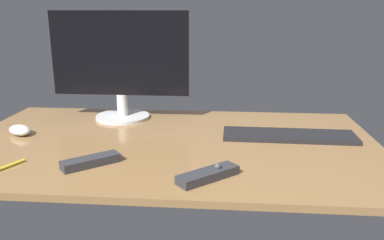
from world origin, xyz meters
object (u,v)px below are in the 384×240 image
object	(u,v)px
monitor	(120,63)
keyboard	(289,135)
tv_remote	(91,161)
media_remote	(208,175)
pen	(4,168)
computer_mouse	(20,130)

from	to	relation	value
monitor	keyboard	world-z (taller)	monitor
tv_remote	media_remote	bearing A→B (deg)	-51.09
tv_remote	pen	distance (cm)	23.71
media_remote	tv_remote	world-z (taller)	media_remote
keyboard	pen	bearing A→B (deg)	-155.87
computer_mouse	pen	distance (cm)	32.53
tv_remote	pen	bearing A→B (deg)	151.48
computer_mouse	tv_remote	distance (cm)	42.98
monitor	media_remote	xyz separation A→B (cm)	(37.60, -57.19, -21.13)
computer_mouse	pen	size ratio (longest dim) A/B	0.75
keyboard	computer_mouse	bearing A→B (deg)	-175.93
monitor	keyboard	distance (cm)	70.38
computer_mouse	pen	world-z (taller)	computer_mouse
keyboard	media_remote	size ratio (longest dim) A/B	2.71
keyboard	tv_remote	world-z (taller)	tv_remote
media_remote	tv_remote	distance (cm)	34.44
computer_mouse	tv_remote	xyz separation A→B (cm)	(34.45, -25.70, -0.48)
monitor	tv_remote	world-z (taller)	monitor
computer_mouse	keyboard	bearing A→B (deg)	38.85
keyboard	media_remote	bearing A→B (deg)	-124.22
media_remote	tv_remote	size ratio (longest dim) A/B	1.01
media_remote	pen	size ratio (longest dim) A/B	1.25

